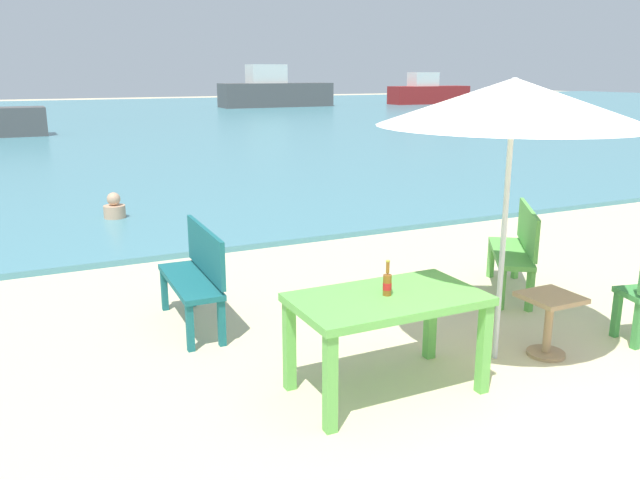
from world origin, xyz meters
name	(u,v)px	position (x,y,z in m)	size (l,w,h in m)	color
ground_plane	(566,406)	(0.00, 0.00, 0.00)	(120.00, 120.00, 0.00)	beige
sea_water	(82,122)	(0.00, 30.00, 0.04)	(120.00, 50.00, 0.08)	teal
picnic_table_green	(387,310)	(-1.05, 0.78, 0.65)	(1.40, 0.80, 0.76)	#60B24C
beer_bottle_amber	(387,283)	(-1.06, 0.79, 0.85)	(0.07, 0.07, 0.26)	brown
patio_umbrella	(513,102)	(0.08, 0.87, 2.12)	(2.10, 2.10, 2.30)	silver
side_table_wood	(549,316)	(0.51, 0.72, 0.35)	(0.44, 0.44, 0.54)	tan
bench_teal_center	(197,271)	(-1.97, 2.67, 0.54)	(0.39, 1.21, 0.95)	#196066
bench_green_left	(518,245)	(1.38, 2.08, 0.54)	(0.98, 1.19, 0.95)	#60B24C
swimmer_person	(114,208)	(-1.98, 7.51, 0.24)	(0.34, 0.34, 0.41)	tan
boat_cargo_ship	(275,92)	(13.02, 37.74, 1.06)	(7.47, 2.04, 2.72)	#4C4C4C
boat_sailboat	(428,92)	(24.59, 36.79, 0.88)	(6.10, 1.66, 2.22)	maroon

